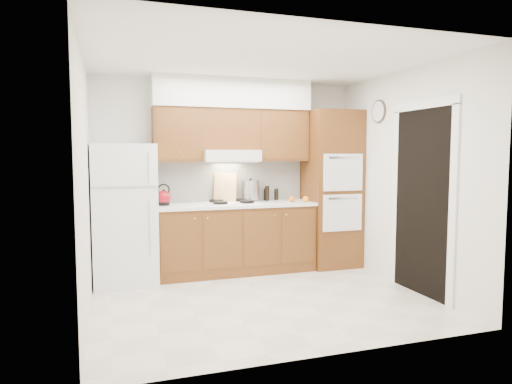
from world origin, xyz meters
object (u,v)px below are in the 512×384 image
Objects in this scene: fridge at (125,214)px; stock_pot at (250,190)px; kettle at (164,198)px; oven_cabinet at (331,189)px.

stock_pot is at bearing 6.65° from fridge.
fridge is at bearing -158.42° from kettle.
fridge is 6.72× the size of stock_pot.
oven_cabinet reaches higher than stock_pot.
fridge is at bearing -179.30° from oven_cabinet.
kettle is 0.71× the size of stock_pot.
stock_pot is at bearing 18.82° from kettle.
oven_cabinet is 12.03× the size of kettle.
fridge reaches higher than stock_pot.
oven_cabinet is 2.36m from kettle.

